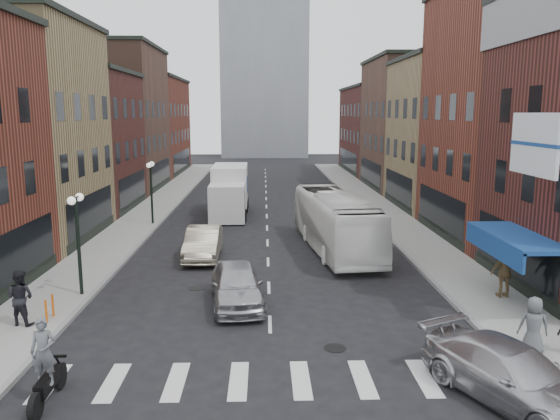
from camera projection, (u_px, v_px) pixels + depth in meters
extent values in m
plane|color=black|center=(270.00, 336.00, 17.83)|extent=(160.00, 160.00, 0.00)
cube|color=gray|center=(149.00, 213.00, 39.22)|extent=(3.00, 74.00, 0.15)
cube|color=gray|center=(383.00, 212.00, 39.72)|extent=(3.00, 74.00, 0.15)
cube|color=gray|center=(170.00, 214.00, 39.28)|extent=(0.20, 74.00, 0.16)
cube|color=gray|center=(363.00, 213.00, 39.69)|extent=(0.20, 74.00, 0.16)
cube|color=silver|center=(272.00, 380.00, 14.88)|extent=(12.00, 2.20, 0.01)
cube|color=black|center=(17.00, 255.00, 21.69)|extent=(0.08, 7.20, 2.20)
cube|color=black|center=(91.00, 213.00, 31.04)|extent=(0.08, 8.00, 2.20)
cube|color=#472019|center=(63.00, 143.00, 40.13)|extent=(10.00, 10.00, 10.00)
cube|color=black|center=(133.00, 189.00, 40.88)|extent=(0.08, 8.00, 2.20)
cube|color=black|center=(58.00, 71.00, 39.23)|extent=(10.30, 10.20, 0.30)
cube|color=brown|center=(104.00, 120.00, 50.69)|extent=(10.00, 12.00, 13.00)
cube|color=black|center=(160.00, 173.00, 51.70)|extent=(0.08, 9.60, 2.20)
cube|color=black|center=(100.00, 46.00, 49.53)|extent=(10.30, 12.20, 0.30)
cube|color=maroon|center=(139.00, 127.00, 64.65)|extent=(10.00, 16.00, 11.00)
cube|color=black|center=(182.00, 160.00, 65.48)|extent=(0.08, 12.80, 2.20)
cube|color=black|center=(137.00, 78.00, 63.65)|extent=(10.30, 16.20, 0.30)
cube|color=black|center=(514.00, 252.00, 22.27)|extent=(0.08, 7.20, 2.20)
cube|color=maroon|center=(532.00, 116.00, 30.82)|extent=(10.00, 10.00, 14.00)
cube|color=black|center=(440.00, 211.00, 31.62)|extent=(0.08, 8.00, 2.20)
cube|color=#947C51|center=(466.00, 136.00, 40.92)|extent=(10.00, 10.00, 11.00)
cube|color=black|center=(398.00, 187.00, 41.46)|extent=(0.08, 8.00, 2.20)
cube|color=black|center=(470.00, 58.00, 39.93)|extent=(10.30, 10.20, 0.30)
cube|color=brown|center=(424.00, 126.00, 51.66)|extent=(10.00, 12.00, 12.00)
cube|color=black|center=(370.00, 172.00, 52.29)|extent=(0.08, 9.60, 2.20)
cube|color=black|center=(427.00, 59.00, 50.58)|extent=(10.30, 12.20, 0.30)
cube|color=#472019|center=(390.00, 131.00, 65.61)|extent=(10.00, 16.00, 10.00)
cube|color=black|center=(348.00, 160.00, 66.06)|extent=(0.08, 12.80, 2.20)
cube|color=black|center=(391.00, 88.00, 64.70)|extent=(10.30, 16.20, 0.30)
cube|color=navy|center=(516.00, 237.00, 20.08)|extent=(1.80, 5.00, 0.15)
cube|color=navy|center=(493.00, 246.00, 20.12)|extent=(0.10, 5.00, 0.70)
cylinder|color=black|center=(556.00, 144.00, 17.50)|extent=(1.40, 0.08, 0.08)
cube|color=silver|center=(534.00, 144.00, 17.48)|extent=(0.12, 3.00, 2.00)
cube|color=#9399A0|center=(264.00, 4.00, 90.20)|extent=(14.00, 14.00, 50.00)
cylinder|color=black|center=(79.00, 248.00, 21.20)|extent=(0.14, 0.14, 4.00)
cylinder|color=black|center=(75.00, 198.00, 20.85)|extent=(0.06, 0.90, 0.06)
sphere|color=white|center=(71.00, 201.00, 20.42)|extent=(0.32, 0.32, 0.32)
sphere|color=white|center=(79.00, 197.00, 21.30)|extent=(0.32, 0.32, 0.32)
cylinder|color=black|center=(152.00, 195.00, 34.98)|extent=(0.14, 0.14, 4.00)
cylinder|color=black|center=(150.00, 164.00, 34.63)|extent=(0.06, 0.90, 0.06)
sphere|color=white|center=(149.00, 165.00, 34.19)|extent=(0.32, 0.32, 0.32)
sphere|color=white|center=(152.00, 164.00, 35.08)|extent=(0.32, 0.32, 0.32)
cylinder|color=#D8590C|center=(46.00, 311.00, 18.50)|extent=(0.08, 0.08, 0.80)
cylinder|color=#D8590C|center=(53.00, 305.00, 19.09)|extent=(0.08, 0.08, 0.80)
cube|color=silver|center=(227.00, 203.00, 36.07)|extent=(2.37, 2.56, 2.44)
cube|color=black|center=(227.00, 199.00, 36.02)|extent=(2.40, 1.40, 1.07)
cube|color=silver|center=(230.00, 185.00, 39.58)|extent=(2.50, 5.10, 2.83)
cube|color=navy|center=(230.00, 185.00, 39.58)|extent=(2.50, 1.98, 1.17)
cube|color=black|center=(231.00, 207.00, 39.67)|extent=(2.23, 6.36, 0.34)
cylinder|color=black|center=(211.00, 216.00, 36.38)|extent=(0.27, 0.88, 0.88)
cylinder|color=black|center=(244.00, 215.00, 36.45)|extent=(0.27, 0.88, 0.88)
cylinder|color=black|center=(215.00, 207.00, 39.64)|extent=(0.27, 0.88, 0.88)
cylinder|color=black|center=(246.00, 207.00, 39.71)|extent=(0.27, 0.88, 0.88)
cylinder|color=black|center=(217.00, 203.00, 41.56)|extent=(0.27, 0.88, 0.88)
cylinder|color=black|center=(247.00, 203.00, 41.62)|extent=(0.27, 0.88, 0.88)
cylinder|color=black|center=(60.00, 376.00, 14.41)|extent=(0.15, 0.69, 0.69)
cylinder|color=black|center=(36.00, 407.00, 12.87)|extent=(0.15, 0.69, 0.69)
cube|color=black|center=(48.00, 382.00, 13.60)|extent=(0.30, 1.26, 0.36)
cube|color=black|center=(55.00, 356.00, 14.09)|extent=(0.57, 0.08, 0.06)
imported|color=#5C5F64|center=(43.00, 352.00, 13.35)|extent=(0.64, 0.43, 1.72)
imported|color=white|center=(335.00, 221.00, 28.88)|extent=(3.71, 11.14, 3.04)
imported|color=#AFB0B4|center=(237.00, 285.00, 20.61)|extent=(2.40, 4.85, 1.59)
imported|color=beige|center=(203.00, 243.00, 27.29)|extent=(1.67, 4.70, 1.55)
imported|color=#BABAC0|center=(511.00, 374.00, 13.67)|extent=(4.05, 5.41, 1.46)
imported|color=black|center=(20.00, 297.00, 18.26)|extent=(1.02, 0.73, 1.90)
imported|color=olive|center=(505.00, 273.00, 21.01)|extent=(1.18, 0.66, 1.95)
imported|color=#55595D|center=(534.00, 326.00, 16.01)|extent=(0.97, 0.76, 1.75)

